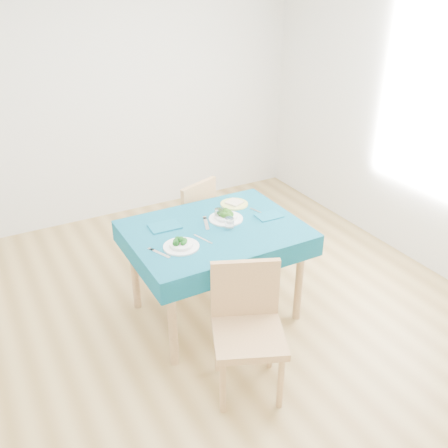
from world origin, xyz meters
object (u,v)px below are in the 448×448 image
chair_near (249,321)px  bowl_near (181,243)px  table (215,272)px  side_plate (234,204)px  chair_far (185,215)px  bowl_far (226,215)px

chair_near → bowl_near: (-0.14, 0.67, 0.25)m
table → chair_near: bearing=-103.6°
bowl_near → side_plate: bearing=32.3°
table → chair_near: (-0.19, -0.81, 0.16)m
table → chair_far: 0.80m
table → bowl_near: size_ratio=5.06×
chair_near → side_plate: 1.22m
bowl_near → table: bearing=22.3°
bowl_near → side_plate: size_ratio=1.12×
chair_near → chair_far: chair_near is taller
table → side_plate: 0.57m
table → bowl_far: (0.14, 0.08, 0.42)m
chair_near → bowl_near: chair_near is taller
bowl_near → chair_far: bearing=64.3°
table → bowl_near: 0.55m
table → bowl_far: size_ratio=4.86×
chair_near → chair_far: (0.30, 1.59, -0.05)m
table → side_plate: bearing=40.8°
bowl_far → side_plate: bearing=46.6°
chair_near → bowl_far: size_ratio=4.23×
bowl_far → bowl_near: bearing=-155.1°
chair_far → bowl_near: bearing=43.4°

